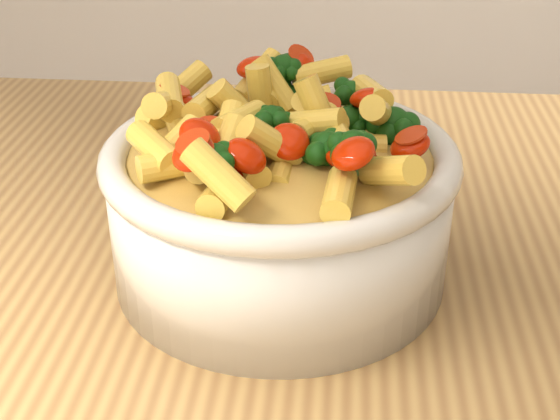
{
  "coord_description": "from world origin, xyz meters",
  "views": [
    {
      "loc": [
        0.07,
        -0.41,
        1.2
      ],
      "look_at": [
        0.03,
        0.04,
        0.95
      ],
      "focal_mm": 50.0,
      "sensor_mm": 36.0,
      "label": 1
    }
  ],
  "objects": [
    {
      "name": "serving_bowl",
      "position": [
        0.03,
        0.04,
        0.95
      ],
      "size": [
        0.23,
        0.23,
        0.1
      ],
      "color": "silver",
      "rests_on": "table"
    },
    {
      "name": "pasta_salad",
      "position": [
        0.03,
        0.04,
        1.01
      ],
      "size": [
        0.18,
        0.18,
        0.04
      ],
      "color": "#FFD050",
      "rests_on": "serving_bowl"
    },
    {
      "name": "table",
      "position": [
        0.0,
        0.0,
        0.8
      ],
      "size": [
        1.2,
        0.8,
        0.9
      ],
      "color": "#A67F47",
      "rests_on": "ground"
    }
  ]
}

